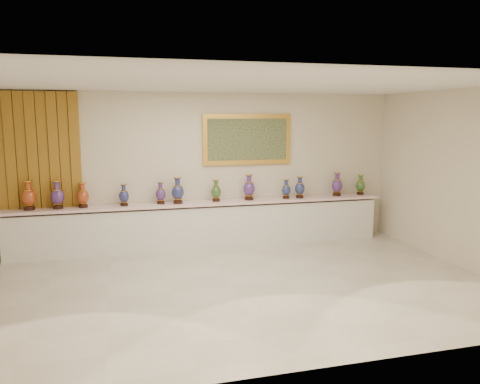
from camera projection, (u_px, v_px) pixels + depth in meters
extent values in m
plane|color=beige|center=(231.00, 286.00, 7.05)|extent=(8.00, 8.00, 0.00)
plane|color=beige|center=(201.00, 170.00, 9.20)|extent=(8.00, 0.00, 8.00)
plane|color=beige|center=(463.00, 179.00, 7.81)|extent=(0.00, 5.00, 5.00)
plane|color=white|center=(230.00, 83.00, 6.57)|extent=(8.00, 8.00, 0.00)
cube|color=#AD6C25|center=(34.00, 175.00, 8.38)|extent=(1.64, 0.14, 2.95)
cube|color=gold|center=(247.00, 139.00, 9.30)|extent=(1.80, 0.06, 1.00)
cube|color=#1D3018|center=(248.00, 139.00, 9.27)|extent=(1.62, 0.02, 0.82)
cube|color=white|center=(203.00, 227.00, 9.15)|extent=(7.20, 0.42, 0.81)
cube|color=#FDD5D6|center=(203.00, 203.00, 9.06)|extent=(7.28, 0.48, 0.05)
cylinder|color=black|center=(30.00, 208.00, 8.27)|extent=(0.18, 0.18, 0.05)
cone|color=gold|center=(29.00, 205.00, 8.26)|extent=(0.16, 0.16, 0.03)
ellipsoid|color=maroon|center=(29.00, 197.00, 8.24)|extent=(0.28, 0.28, 0.30)
cylinder|color=gold|center=(28.00, 190.00, 8.22)|extent=(0.17, 0.17, 0.01)
cylinder|color=maroon|center=(28.00, 186.00, 8.21)|extent=(0.10, 0.10, 0.11)
cone|color=maroon|center=(28.00, 182.00, 8.20)|extent=(0.17, 0.17, 0.04)
cylinder|color=gold|center=(28.00, 181.00, 8.20)|extent=(0.17, 0.17, 0.01)
cylinder|color=black|center=(58.00, 207.00, 8.38)|extent=(0.18, 0.18, 0.05)
cone|color=gold|center=(58.00, 204.00, 8.37)|extent=(0.16, 0.16, 0.03)
ellipsoid|color=#271151|center=(57.00, 197.00, 8.35)|extent=(0.27, 0.27, 0.29)
cylinder|color=gold|center=(57.00, 190.00, 8.33)|extent=(0.16, 0.16, 0.01)
cylinder|color=#271151|center=(57.00, 186.00, 8.32)|extent=(0.09, 0.09, 0.11)
cone|color=#271151|center=(57.00, 182.00, 8.31)|extent=(0.16, 0.16, 0.04)
cylinder|color=gold|center=(57.00, 181.00, 8.31)|extent=(0.17, 0.17, 0.01)
cylinder|color=black|center=(83.00, 206.00, 8.50)|extent=(0.16, 0.16, 0.05)
cone|color=gold|center=(83.00, 203.00, 8.49)|extent=(0.14, 0.14, 0.03)
ellipsoid|color=maroon|center=(83.00, 197.00, 8.47)|extent=(0.28, 0.28, 0.27)
cylinder|color=gold|center=(83.00, 190.00, 8.45)|extent=(0.15, 0.15, 0.01)
cylinder|color=maroon|center=(82.00, 187.00, 8.44)|extent=(0.09, 0.09, 0.10)
cone|color=maroon|center=(82.00, 184.00, 8.43)|extent=(0.15, 0.15, 0.04)
cylinder|color=gold|center=(82.00, 183.00, 8.43)|extent=(0.15, 0.15, 0.01)
cylinder|color=black|center=(124.00, 205.00, 8.68)|extent=(0.14, 0.14, 0.04)
cone|color=gold|center=(124.00, 202.00, 8.67)|extent=(0.13, 0.13, 0.03)
ellipsoid|color=#08093A|center=(124.00, 196.00, 8.65)|extent=(0.24, 0.24, 0.24)
cylinder|color=gold|center=(124.00, 191.00, 8.64)|extent=(0.13, 0.13, 0.01)
cylinder|color=#08093A|center=(124.00, 188.00, 8.63)|extent=(0.08, 0.08, 0.09)
cone|color=#08093A|center=(123.00, 185.00, 8.62)|extent=(0.13, 0.13, 0.03)
cylinder|color=gold|center=(123.00, 184.00, 8.62)|extent=(0.13, 0.13, 0.01)
cylinder|color=black|center=(161.00, 203.00, 8.87)|extent=(0.15, 0.15, 0.04)
cone|color=gold|center=(161.00, 200.00, 8.86)|extent=(0.13, 0.13, 0.03)
ellipsoid|color=#271151|center=(161.00, 194.00, 8.84)|extent=(0.22, 0.22, 0.24)
cylinder|color=gold|center=(161.00, 189.00, 8.83)|extent=(0.13, 0.13, 0.01)
cylinder|color=#271151|center=(160.00, 186.00, 8.82)|extent=(0.08, 0.08, 0.09)
cone|color=#271151|center=(160.00, 183.00, 8.81)|extent=(0.13, 0.13, 0.03)
cylinder|color=gold|center=(160.00, 182.00, 8.80)|extent=(0.14, 0.14, 0.01)
cylinder|color=black|center=(178.00, 202.00, 8.91)|extent=(0.18, 0.18, 0.05)
cone|color=gold|center=(178.00, 199.00, 8.90)|extent=(0.16, 0.16, 0.03)
ellipsoid|color=#08093A|center=(178.00, 192.00, 8.88)|extent=(0.24, 0.24, 0.29)
cylinder|color=gold|center=(178.00, 186.00, 8.86)|extent=(0.16, 0.16, 0.01)
cylinder|color=#08093A|center=(178.00, 182.00, 8.85)|extent=(0.09, 0.09, 0.11)
cone|color=#08093A|center=(177.00, 178.00, 8.84)|extent=(0.16, 0.16, 0.04)
cylinder|color=gold|center=(177.00, 177.00, 8.83)|extent=(0.16, 0.16, 0.01)
cylinder|color=black|center=(216.00, 200.00, 9.13)|extent=(0.15, 0.15, 0.04)
cone|color=gold|center=(216.00, 198.00, 9.12)|extent=(0.13, 0.13, 0.03)
ellipsoid|color=black|center=(216.00, 192.00, 9.10)|extent=(0.23, 0.23, 0.24)
cylinder|color=gold|center=(216.00, 187.00, 9.09)|extent=(0.13, 0.13, 0.01)
cylinder|color=black|center=(216.00, 184.00, 9.08)|extent=(0.08, 0.08, 0.09)
cone|color=black|center=(216.00, 181.00, 9.07)|extent=(0.13, 0.13, 0.03)
cylinder|color=gold|center=(216.00, 180.00, 9.07)|extent=(0.14, 0.14, 0.01)
cylinder|color=black|center=(249.00, 199.00, 9.29)|extent=(0.18, 0.18, 0.05)
cone|color=gold|center=(249.00, 196.00, 9.28)|extent=(0.16, 0.16, 0.03)
ellipsoid|color=#271151|center=(249.00, 189.00, 9.26)|extent=(0.26, 0.26, 0.29)
cylinder|color=gold|center=(249.00, 183.00, 9.24)|extent=(0.16, 0.16, 0.01)
cylinder|color=#271151|center=(249.00, 179.00, 9.23)|extent=(0.09, 0.09, 0.11)
cone|color=#271151|center=(249.00, 176.00, 9.22)|extent=(0.16, 0.16, 0.04)
cylinder|color=gold|center=(249.00, 175.00, 9.22)|extent=(0.17, 0.17, 0.01)
cylinder|color=black|center=(286.00, 197.00, 9.45)|extent=(0.14, 0.14, 0.04)
cone|color=gold|center=(286.00, 195.00, 9.44)|extent=(0.12, 0.12, 0.03)
ellipsoid|color=#08093A|center=(286.00, 190.00, 9.43)|extent=(0.23, 0.23, 0.23)
cylinder|color=gold|center=(286.00, 185.00, 9.41)|extent=(0.12, 0.12, 0.01)
cylinder|color=#08093A|center=(286.00, 183.00, 9.40)|extent=(0.07, 0.07, 0.08)
cone|color=#08093A|center=(286.00, 180.00, 9.40)|extent=(0.12, 0.12, 0.03)
cylinder|color=gold|center=(286.00, 179.00, 9.39)|extent=(0.13, 0.13, 0.01)
cylinder|color=black|center=(300.00, 197.00, 9.51)|extent=(0.16, 0.16, 0.04)
cone|color=gold|center=(300.00, 194.00, 9.50)|extent=(0.14, 0.14, 0.03)
ellipsoid|color=#08093A|center=(300.00, 189.00, 9.48)|extent=(0.25, 0.25, 0.26)
cylinder|color=gold|center=(300.00, 183.00, 9.47)|extent=(0.14, 0.14, 0.01)
cylinder|color=#08093A|center=(300.00, 181.00, 9.46)|extent=(0.08, 0.08, 0.09)
cone|color=#08093A|center=(300.00, 177.00, 9.45)|extent=(0.14, 0.14, 0.03)
cylinder|color=gold|center=(300.00, 177.00, 9.45)|extent=(0.14, 0.14, 0.01)
cylinder|color=black|center=(337.00, 194.00, 9.79)|extent=(0.17, 0.17, 0.05)
cone|color=gold|center=(337.00, 192.00, 9.78)|extent=(0.15, 0.15, 0.03)
ellipsoid|color=#271151|center=(337.00, 186.00, 9.76)|extent=(0.29, 0.29, 0.28)
cylinder|color=gold|center=(337.00, 180.00, 9.74)|extent=(0.16, 0.16, 0.01)
cylinder|color=#271151|center=(337.00, 177.00, 9.73)|extent=(0.09, 0.09, 0.10)
cone|color=#271151|center=(337.00, 174.00, 9.72)|extent=(0.16, 0.16, 0.04)
cylinder|color=gold|center=(337.00, 173.00, 9.72)|extent=(0.16, 0.16, 0.01)
cylinder|color=black|center=(360.00, 193.00, 9.94)|extent=(0.15, 0.15, 0.04)
cone|color=gold|center=(360.00, 191.00, 9.93)|extent=(0.13, 0.13, 0.03)
ellipsoid|color=black|center=(360.00, 186.00, 9.91)|extent=(0.24, 0.24, 0.25)
cylinder|color=gold|center=(361.00, 181.00, 9.90)|extent=(0.14, 0.14, 0.01)
cylinder|color=black|center=(361.00, 178.00, 9.89)|extent=(0.08, 0.08, 0.09)
cone|color=black|center=(361.00, 176.00, 9.88)|extent=(0.14, 0.14, 0.03)
cylinder|color=gold|center=(361.00, 175.00, 9.87)|extent=(0.14, 0.14, 0.01)
cube|color=white|center=(156.00, 205.00, 8.71)|extent=(0.10, 0.06, 0.00)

